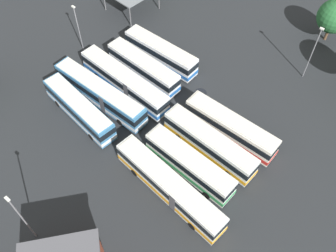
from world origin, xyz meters
The scene contains 16 objects.
ground_plane centered at (0.00, 0.00, 0.00)m, with size 97.22×97.22×0.00m, color black.
bus_row0_slot1 centered at (-8.50, -3.11, 1.84)m, with size 12.94×2.81×3.47m.
bus_row0_slot2 centered at (-7.83, 0.66, 1.84)m, with size 13.23×3.40×3.47m.
bus_row0_slot3 centered at (-7.68, 4.63, 1.84)m, with size 12.35×3.29×3.47m.
bus_row0_slot4 centered at (-7.71, 8.49, 1.84)m, with size 15.68×4.21×3.47m.
bus_row1_slot0 centered at (7.53, -8.42, 1.84)m, with size 12.56×2.79×3.47m.
bus_row1_slot1 centered at (7.49, -4.35, 1.84)m, with size 12.64×3.35×3.47m.
bus_row1_slot2 centered at (7.71, -0.51, 1.84)m, with size 15.64×3.61×3.47m.
bus_row1_slot3 centered at (8.71, 3.32, 1.84)m, with size 15.54×2.76×3.47m.
bus_row1_slot4 centered at (8.95, 7.02, 1.84)m, with size 12.97×4.19×3.47m.
lamp_post_by_building centered at (0.49, 21.71, 5.09)m, with size 0.56×0.28×9.34m.
lamp_post_far_corner centered at (-11.15, -19.32, 4.88)m, with size 0.56×0.28×8.92m.
lamp_post_near_entrance centered at (18.86, -2.66, 4.51)m, with size 0.56×0.28×8.19m.
tree_east_edge centered at (-10.08, -29.45, 4.47)m, with size 5.29×5.29×7.13m.
puddle_front_lane centered at (-1.12, -6.94, 0.00)m, with size 1.85×1.85×0.01m, color black.
puddle_centre_drain centered at (-0.86, -1.23, 0.00)m, with size 2.46×2.46×0.01m, color black.
Camera 1 is at (-20.08, 24.10, 39.66)m, focal length 39.36 mm.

